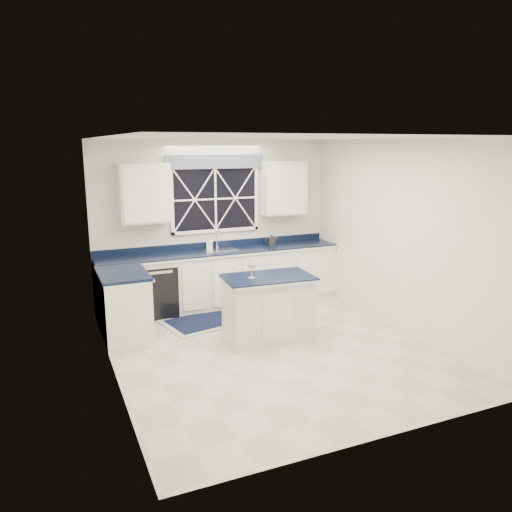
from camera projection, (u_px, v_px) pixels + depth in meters
name	position (u px, v px, depth m)	size (l,w,h in m)	color
ground	(272.00, 349.00, 6.55)	(4.50, 4.50, 0.00)	#A4A5A0
back_wall	(215.00, 223.00, 8.27)	(4.00, 0.10, 2.70)	silver
base_cabinets	(206.00, 284.00, 7.92)	(3.99, 1.60, 0.90)	silver
countertop	(221.00, 252.00, 8.10)	(3.98, 0.64, 0.04)	black
dishwasher	(155.00, 289.00, 7.78)	(0.60, 0.58, 0.82)	black
window	(215.00, 194.00, 8.12)	(1.65, 0.09, 1.26)	black
upper_cabinets	(218.00, 190.00, 8.00)	(3.10, 0.34, 0.90)	silver
faucet	(217.00, 239.00, 8.23)	(0.05, 0.20, 0.30)	silver
island	(268.00, 307.00, 6.81)	(1.23, 0.79, 0.89)	silver
rug	(211.00, 319.00, 7.60)	(1.56, 1.14, 0.02)	#ABAAA6
kettle	(272.00, 240.00, 8.55)	(0.25, 0.15, 0.17)	#2E2E31
wine_glass	(252.00, 265.00, 6.58)	(0.11, 0.11, 0.26)	silver
soap_bottle	(210.00, 243.00, 8.14)	(0.10, 0.10, 0.21)	silver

